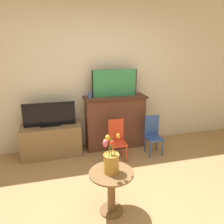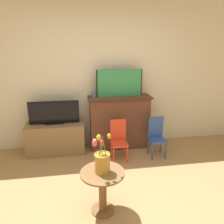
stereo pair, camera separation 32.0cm
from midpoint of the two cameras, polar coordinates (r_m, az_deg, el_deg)
wall_back at (r=4.00m, az=-1.38°, el=9.82°), size 8.00×0.06×2.70m
fireplace_mantel at (r=4.06m, az=4.16°, el=-2.46°), size 1.13×0.40×0.97m
painting at (r=3.89m, az=4.33°, el=7.50°), size 0.82×0.03×0.48m
mantel_candle at (r=3.84m, az=-2.35°, el=4.62°), size 0.08×0.08×0.11m
tv_stand at (r=4.01m, az=-12.21°, el=-6.65°), size 1.00×0.44×0.54m
tv_monitor at (r=3.85m, az=-12.64°, el=-0.27°), size 0.86×0.12×0.40m
chair_red at (r=3.66m, az=4.28°, el=-6.93°), size 0.26×0.26×0.68m
chair_blue at (r=3.89m, az=13.89°, el=-5.92°), size 0.26×0.26×0.68m
side_table at (r=2.60m, az=1.24°, el=-18.83°), size 0.50×0.50×0.52m
vase_tulips at (r=2.42m, az=1.22°, el=-12.63°), size 0.21×0.19×0.45m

